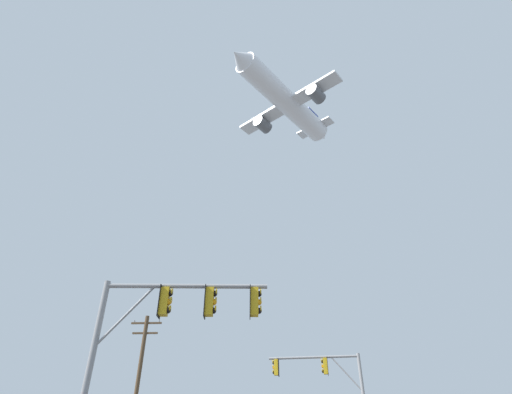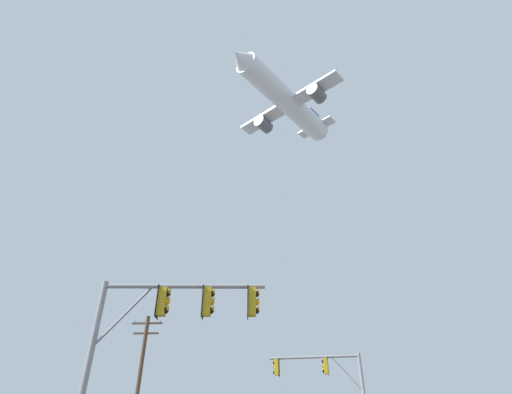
% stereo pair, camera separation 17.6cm
% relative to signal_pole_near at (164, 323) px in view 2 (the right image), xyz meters
% --- Properties ---
extents(signal_pole_near, '(5.46, 0.63, 5.98)m').
position_rel_signal_pole_near_xyz_m(signal_pole_near, '(0.00, 0.00, 0.00)').
color(signal_pole_near, gray).
rests_on(signal_pole_near, ground).
extents(signal_pole_far, '(5.54, 0.95, 5.95)m').
position_rel_signal_pole_near_xyz_m(signal_pole_far, '(6.63, 13.19, -0.14)').
color(signal_pole_far, gray).
rests_on(signal_pole_far, ground).
extents(utility_pole, '(2.20, 0.28, 9.11)m').
position_rel_signal_pole_near_xyz_m(utility_pole, '(-5.71, 15.73, 0.23)').
color(utility_pole, brown).
rests_on(utility_pole, ground).
extents(airplane, '(14.70, 17.80, 5.61)m').
position_rel_signal_pole_near_xyz_m(airplane, '(5.80, 25.44, 35.83)').
color(airplane, white).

